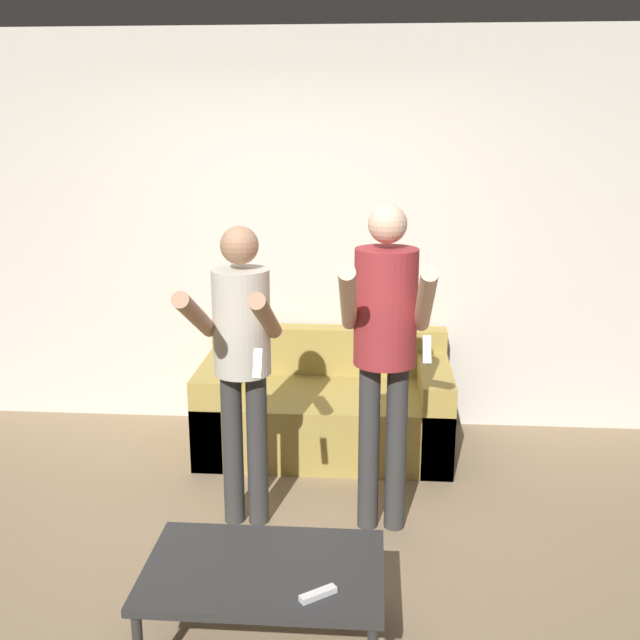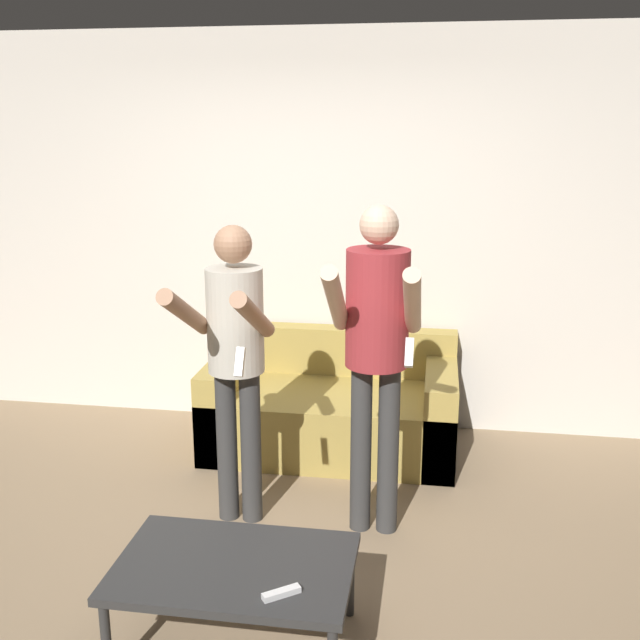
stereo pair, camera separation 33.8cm
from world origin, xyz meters
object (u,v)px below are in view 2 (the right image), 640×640
at_px(remote_on_table, 281,593).
at_px(couch, 332,409).
at_px(person_standing_left, 235,346).
at_px(coffee_table, 234,571).
at_px(person_standing_right, 377,336).

bearing_deg(remote_on_table, couch, 93.06).
bearing_deg(person_standing_left, coffee_table, -75.84).
xyz_separation_m(person_standing_right, remote_on_table, (-0.25, -1.17, -0.68)).
distance_m(person_standing_right, remote_on_table, 1.37).
distance_m(person_standing_left, remote_on_table, 1.39).
bearing_deg(coffee_table, remote_on_table, -37.84).
bearing_deg(person_standing_right, person_standing_left, -179.33).
xyz_separation_m(couch, remote_on_table, (0.12, -2.19, 0.13)).
bearing_deg(remote_on_table, person_standing_left, 112.43).
bearing_deg(remote_on_table, person_standing_right, 78.13).
relative_size(person_standing_left, remote_on_table, 11.29).
bearing_deg(person_standing_right, coffee_table, -115.75).
xyz_separation_m(person_standing_right, coffee_table, (-0.48, -0.99, -0.73)).
bearing_deg(couch, remote_on_table, -86.94).
bearing_deg(person_standing_left, couch, 70.58).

